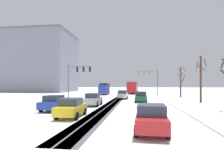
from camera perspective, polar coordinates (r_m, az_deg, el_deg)
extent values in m
plane|color=silver|center=(10.37, -15.67, -15.69)|extent=(300.00, 300.00, 0.00)
cube|color=#4C4C51|center=(24.30, -1.90, -6.61)|extent=(0.97, 32.20, 0.01)
cube|color=#4C4C51|center=(24.32, -2.21, -6.60)|extent=(0.73, 32.20, 0.01)
cube|color=#4C4C51|center=(24.19, -0.09, -6.64)|extent=(0.75, 32.20, 0.01)
cube|color=#4C4C51|center=(24.17, 0.28, -6.65)|extent=(1.14, 32.20, 0.01)
cube|color=white|center=(23.44, 23.82, -6.72)|extent=(4.00, 32.20, 0.12)
cylinder|color=#56565B|center=(48.71, 13.59, 0.53)|extent=(0.18, 0.18, 6.50)
cylinder|color=#56565B|center=(48.79, 10.69, 3.88)|extent=(4.93, 0.45, 0.12)
cube|color=#B79319|center=(48.76, 11.27, 3.24)|extent=(0.34, 0.26, 0.90)
sphere|color=black|center=(48.61, 11.27, 3.60)|extent=(0.20, 0.20, 0.20)
sphere|color=orange|center=(48.60, 11.27, 3.25)|extent=(0.20, 0.20, 0.20)
sphere|color=black|center=(48.58, 11.27, 2.90)|extent=(0.20, 0.20, 0.20)
cube|color=#B79319|center=(48.78, 9.68, 3.24)|extent=(0.34, 0.26, 0.90)
sphere|color=black|center=(48.64, 9.67, 3.60)|extent=(0.20, 0.20, 0.20)
sphere|color=orange|center=(48.62, 9.67, 3.25)|extent=(0.20, 0.20, 0.20)
sphere|color=black|center=(48.60, 9.67, 2.89)|extent=(0.20, 0.20, 0.20)
cube|color=#B79319|center=(48.84, 8.08, 3.23)|extent=(0.34, 0.26, 0.90)
sphere|color=black|center=(48.70, 8.07, 3.60)|extent=(0.20, 0.20, 0.20)
sphere|color=orange|center=(48.68, 8.07, 3.24)|extent=(0.20, 0.20, 0.20)
sphere|color=black|center=(48.66, 8.07, 2.89)|extent=(0.20, 0.20, 0.20)
cylinder|color=#56565B|center=(36.82, -13.10, 0.70)|extent=(0.18, 0.18, 6.50)
cylinder|color=#56565B|center=(36.13, -9.79, 5.24)|extent=(4.53, 0.32, 0.12)
cube|color=black|center=(36.24, -10.46, 4.35)|extent=(0.33, 0.25, 0.90)
sphere|color=black|center=(36.41, -10.38, 4.81)|extent=(0.20, 0.20, 0.20)
sphere|color=orange|center=(36.39, -10.38, 4.34)|extent=(0.20, 0.20, 0.20)
sphere|color=black|center=(36.37, -10.38, 3.86)|extent=(0.20, 0.20, 0.20)
cube|color=black|center=(35.82, -8.59, 4.40)|extent=(0.33, 0.25, 0.90)
sphere|color=black|center=(36.00, -8.51, 4.86)|extent=(0.20, 0.20, 0.20)
sphere|color=orange|center=(35.97, -8.51, 4.39)|extent=(0.20, 0.20, 0.20)
sphere|color=black|center=(35.95, -8.51, 3.91)|extent=(0.20, 0.20, 0.20)
cube|color=black|center=(35.44, -6.68, 4.45)|extent=(0.33, 0.25, 0.90)
sphere|color=black|center=(35.62, -6.61, 4.91)|extent=(0.20, 0.20, 0.20)
sphere|color=orange|center=(35.60, -6.61, 4.43)|extent=(0.20, 0.20, 0.20)
sphere|color=black|center=(35.57, -6.61, 3.95)|extent=(0.20, 0.20, 0.20)
cube|color=silver|center=(35.06, 3.25, -3.48)|extent=(1.77, 4.13, 0.70)
cube|color=#2D3847|center=(34.88, 3.22, -2.43)|extent=(1.59, 1.93, 0.60)
cylinder|color=black|center=(36.43, 2.16, -3.90)|extent=(0.23, 0.64, 0.64)
cylinder|color=black|center=(36.28, 4.70, -3.92)|extent=(0.23, 0.64, 0.64)
cylinder|color=black|center=(33.91, 1.68, -4.19)|extent=(0.23, 0.64, 0.64)
cylinder|color=black|center=(33.75, 4.41, -4.21)|extent=(0.23, 0.64, 0.64)
cube|color=#194C2D|center=(29.75, 8.72, -4.11)|extent=(1.74, 4.12, 0.70)
cube|color=#2D3847|center=(29.56, 8.73, -2.87)|extent=(1.58, 1.92, 0.60)
cylinder|color=black|center=(31.05, 7.21, -4.58)|extent=(0.23, 0.64, 0.64)
cylinder|color=black|center=(31.07, 10.20, -4.58)|extent=(0.23, 0.64, 0.64)
cylinder|color=black|center=(28.52, 7.12, -4.99)|extent=(0.23, 0.64, 0.64)
cylinder|color=black|center=(28.53, 10.38, -4.99)|extent=(0.23, 0.64, 0.64)
cube|color=#B7BABF|center=(24.46, -5.74, -5.00)|extent=(1.71, 4.10, 0.70)
cube|color=#2D3847|center=(24.26, -5.82, -3.50)|extent=(1.56, 1.90, 0.60)
cylinder|color=black|center=(25.91, -6.84, -5.49)|extent=(0.22, 0.64, 0.64)
cylinder|color=black|center=(25.56, -3.31, -5.57)|extent=(0.22, 0.64, 0.64)
cylinder|color=black|center=(23.47, -8.38, -6.07)|extent=(0.22, 0.64, 0.64)
cylinder|color=black|center=(23.08, -4.50, -6.17)|extent=(0.22, 0.64, 0.64)
cube|color=#233899|center=(20.84, -17.03, -5.87)|extent=(1.81, 4.14, 0.70)
cube|color=#2D3847|center=(20.65, -17.21, -4.12)|extent=(1.61, 1.94, 0.60)
cylinder|color=black|center=(22.36, -17.46, -6.37)|extent=(0.24, 0.65, 0.64)
cylinder|color=black|center=(21.70, -13.61, -6.57)|extent=(0.24, 0.65, 0.64)
cylinder|color=black|center=(20.14, -20.72, -7.08)|extent=(0.24, 0.65, 0.64)
cylinder|color=black|center=(19.39, -16.54, -7.36)|extent=(0.24, 0.65, 0.64)
cube|color=yellow|center=(16.39, -12.17, -7.48)|extent=(1.80, 4.14, 0.70)
cube|color=#2D3847|center=(16.18, -12.34, -5.26)|extent=(1.60, 1.94, 0.60)
cylinder|color=black|center=(17.89, -13.35, -7.98)|extent=(0.24, 0.65, 0.64)
cylinder|color=black|center=(17.42, -8.29, -8.20)|extent=(0.24, 0.65, 0.64)
cylinder|color=black|center=(15.54, -16.53, -9.19)|extent=(0.24, 0.65, 0.64)
cylinder|color=black|center=(15.00, -10.76, -9.53)|extent=(0.24, 0.65, 0.64)
cube|color=red|center=(11.41, 11.74, -10.78)|extent=(1.86, 4.16, 0.70)
cube|color=#2D3847|center=(11.15, 11.77, -7.65)|extent=(1.63, 1.96, 0.60)
cylinder|color=black|center=(12.72, 7.84, -11.26)|extent=(0.25, 0.65, 0.64)
cylinder|color=black|center=(12.77, 15.24, -11.22)|extent=(0.25, 0.65, 0.64)
cylinder|color=black|center=(10.24, 7.33, -14.04)|extent=(0.25, 0.65, 0.64)
cylinder|color=black|center=(10.30, 16.61, -13.96)|extent=(0.25, 0.65, 0.64)
cube|color=#B21E1E|center=(55.53, 6.26, -0.89)|extent=(2.97, 11.10, 2.90)
cube|color=#283342|center=(55.53, 6.26, -0.53)|extent=(2.97, 10.22, 0.90)
cylinder|color=black|center=(51.67, 7.30, -2.57)|extent=(0.34, 0.97, 0.96)
cylinder|color=black|center=(51.84, 4.67, -2.56)|extent=(0.34, 0.97, 0.96)
cylinder|color=black|center=(58.80, 7.63, -2.25)|extent=(0.34, 0.97, 0.96)
cylinder|color=black|center=(58.95, 5.32, -2.25)|extent=(0.34, 0.97, 0.96)
cube|color=#233899|center=(47.44, -2.78, -1.60)|extent=(2.20, 2.29, 2.10)
cube|color=#333338|center=(51.11, -2.22, -1.21)|extent=(2.43, 5.29, 2.60)
cylinder|color=black|center=(47.80, -1.51, -2.85)|extent=(0.32, 0.85, 0.84)
cylinder|color=black|center=(48.07, -3.91, -2.83)|extent=(0.32, 0.85, 0.84)
cylinder|color=black|center=(52.45, -0.93, -2.59)|extent=(0.32, 0.85, 0.84)
cylinder|color=black|center=(52.70, -3.12, -2.58)|extent=(0.32, 0.85, 0.84)
cylinder|color=#423023|center=(22.44, 30.71, 5.85)|extent=(1.02, 0.91, 1.45)
cylinder|color=#4C3828|center=(31.52, 25.27, 1.33)|extent=(0.30, 0.30, 7.06)
cylinder|color=#4C3828|center=(31.54, 26.35, 5.89)|extent=(0.78, 1.18, 1.05)
cylinder|color=#4C3828|center=(31.14, 25.66, 4.32)|extent=(1.06, 0.24, 0.78)
cylinder|color=#4C3828|center=(31.70, 24.24, 4.67)|extent=(0.62, 1.15, 1.40)
cylinder|color=#4C3828|center=(31.52, 24.56, 5.44)|extent=(0.12, 0.91, 1.15)
cylinder|color=brown|center=(43.19, 20.05, 0.55)|extent=(0.33, 0.33, 6.42)
cylinder|color=brown|center=(42.89, 20.97, 4.23)|extent=(1.26, 1.31, 1.27)
cylinder|color=brown|center=(42.85, 19.56, 2.57)|extent=(0.73, 1.01, 0.70)
cylinder|color=brown|center=(43.52, 20.53, 2.57)|extent=(0.55, 0.94, 0.66)
cylinder|color=brown|center=(42.74, 19.91, 3.73)|extent=(1.15, 0.60, 1.22)
cylinder|color=brown|center=(43.48, 20.77, 1.36)|extent=(0.51, 1.35, 1.52)
cube|color=gray|center=(75.44, -21.14, 5.88)|extent=(24.06, 18.90, 21.04)
cube|color=slate|center=(77.29, -21.14, 13.85)|extent=(24.36, 19.20, 0.50)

